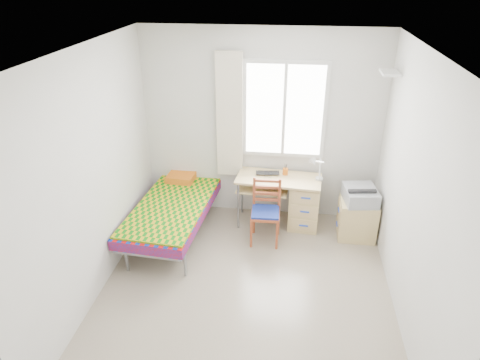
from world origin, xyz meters
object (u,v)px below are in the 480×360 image
(bed, at_px, (175,205))
(cabinet, at_px, (357,219))
(printer, at_px, (360,195))
(desk, at_px, (299,200))
(chair, at_px, (266,208))

(bed, bearing_deg, cabinet, 9.02)
(bed, relative_size, printer, 3.87)
(desk, distance_m, printer, 0.82)
(cabinet, bearing_deg, bed, -174.73)
(printer, bearing_deg, chair, -177.14)
(desk, relative_size, chair, 1.37)
(chair, bearing_deg, cabinet, 8.76)
(bed, bearing_deg, desk, 17.63)
(bed, distance_m, printer, 2.42)
(chair, distance_m, printer, 1.21)
(cabinet, bearing_deg, desk, 166.48)
(desk, relative_size, cabinet, 2.22)
(desk, height_order, chair, chair)
(bed, distance_m, chair, 1.22)
(printer, bearing_deg, cabinet, -88.47)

